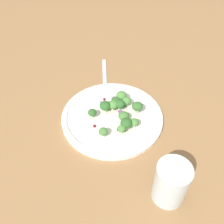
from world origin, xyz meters
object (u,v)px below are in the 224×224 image
at_px(broccoli_floret_2, 122,96).
at_px(fork, 105,79).
at_px(plate, 112,117).
at_px(broccoli_floret_1, 103,132).
at_px(water_glass, 171,183).
at_px(broccoli_floret_0, 134,122).

height_order(broccoli_floret_2, fork, broccoli_floret_2).
xyz_separation_m(plate, broccoli_floret_2, (-0.01, -0.06, 0.03)).
height_order(broccoli_floret_1, water_glass, water_glass).
distance_m(broccoli_floret_2, fork, 0.13).
height_order(plate, broccoli_floret_2, broccoli_floret_2).
height_order(broccoli_floret_1, fork, broccoli_floret_1).
xyz_separation_m(broccoli_floret_0, fork, (0.15, -0.16, -0.03)).
bearing_deg(fork, broccoli_floret_1, 111.60).
xyz_separation_m(broccoli_floret_0, broccoli_floret_1, (0.06, 0.05, -0.00)).
height_order(fork, water_glass, water_glass).
height_order(broccoli_floret_0, broccoli_floret_2, broccoli_floret_2).
bearing_deg(plate, broccoli_floret_0, 165.39).
bearing_deg(broccoli_floret_1, plate, -85.43).
distance_m(plate, broccoli_floret_2, 0.06).
distance_m(broccoli_floret_2, water_glass, 0.28).
xyz_separation_m(broccoli_floret_2, fork, (0.09, -0.09, -0.03)).
bearing_deg(broccoli_floret_0, fork, -48.34).
distance_m(broccoli_floret_1, water_glass, 0.20).
relative_size(broccoli_floret_2, fork, 0.16).
bearing_deg(water_glass, broccoli_floret_2, -50.41).
bearing_deg(broccoli_floret_2, broccoli_floret_1, 90.24).
relative_size(plate, fork, 1.50).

